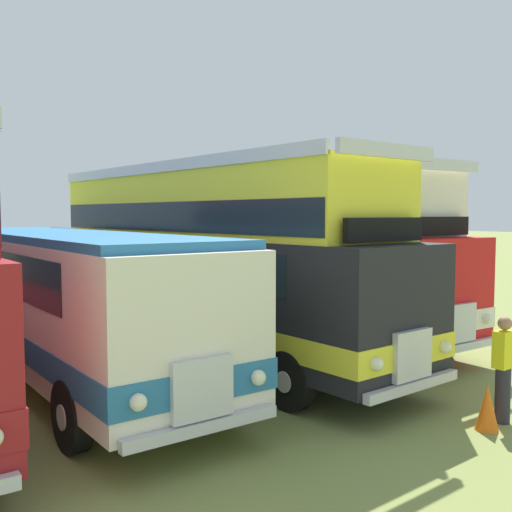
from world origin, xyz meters
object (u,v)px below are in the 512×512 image
at_px(bus_fifth_in_row, 307,251).
at_px(cone_near_end, 487,407).
at_px(bus_fourth_in_row, 208,256).
at_px(bus_third_in_row, 61,292).
at_px(marshal_person, 503,368).

distance_m(bus_fifth_in_row, cone_near_end, 7.75).
height_order(bus_fifth_in_row, cone_near_end, bus_fifth_in_row).
bearing_deg(cone_near_end, bus_fourth_in_row, 96.84).
bearing_deg(bus_third_in_row, bus_fifth_in_row, 0.02).
xyz_separation_m(bus_third_in_row, bus_fourth_in_row, (3.40, -0.26, 0.61)).
relative_size(bus_fourth_in_row, cone_near_end, 15.93).
distance_m(bus_third_in_row, cone_near_end, 8.30).
bearing_deg(cone_near_end, marshal_person, 4.07).
bearing_deg(bus_fourth_in_row, marshal_person, -78.98).
distance_m(bus_third_in_row, bus_fourth_in_row, 3.47).
xyz_separation_m(bus_fourth_in_row, bus_fifth_in_row, (3.41, 0.26, -0.01)).
distance_m(bus_fourth_in_row, cone_near_end, 7.09).
bearing_deg(marshal_person, cone_near_end, -175.93).
distance_m(bus_fifth_in_row, marshal_person, 7.44).
distance_m(bus_third_in_row, marshal_person, 8.47).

